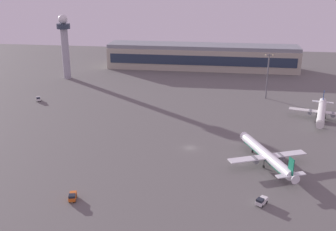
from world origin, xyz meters
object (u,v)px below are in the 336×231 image
Objects in this scene: control_tower at (65,42)px; airplane_near_gate at (322,112)px; cargo_loader at (38,99)px; apron_light_central at (268,73)px; airplane_terminal_side at (267,156)px; baggage_tractor at (73,196)px; maintenance_van at (262,201)px.

control_tower is 152.74m from airplane_near_gate.
apron_light_central reaches higher than cargo_loader.
airplane_near_gate is 138.18m from cargo_loader.
airplane_terminal_side reaches higher than baggage_tractor.
airplane_terminal_side is at bearing -66.41° from maintenance_van.
airplane_terminal_side is 1.47× the size of apron_light_central.
airplane_terminal_side is 7.56× the size of maintenance_van.
control_tower is 172.70m from maintenance_van.
airplane_near_gate is 38.05m from apron_light_central.
control_tower is at bearing -81.67° from baggage_tractor.
control_tower reaches higher than maintenance_van.
airplane_terminal_side is 7.68× the size of baggage_tractor.
airplane_terminal_side is (112.61, -106.30, -18.86)m from control_tower.
airplane_near_gate is 1.53× the size of apron_light_central.
maintenance_van and cargo_loader have the same top height.
airplane_terminal_side is 57.51m from airplane_near_gate.
apron_light_central is (-21.80, 29.53, 10.02)m from airplane_near_gate.
apron_light_central is at bearing -12.61° from control_tower.
cargo_loader is 103.50m from baggage_tractor.
control_tower reaches higher than apron_light_central.
baggage_tractor is at bearing -120.08° from apron_light_central.
airplane_near_gate is at bearing -21.75° from control_tower.
cargo_loader is (-109.74, 58.41, -2.34)m from airplane_terminal_side.
maintenance_van is 106.80m from apron_light_central.
airplane_near_gate reaches higher than airplane_terminal_side.
airplane_terminal_side is at bearing -94.58° from apron_light_central.
airplane_near_gate is (140.78, -56.16, -18.85)m from control_tower.
apron_light_central reaches higher than airplane_terminal_side.
airplane_terminal_side reaches higher than maintenance_van.
control_tower is 52.45m from cargo_loader.
maintenance_van is 135.60m from cargo_loader.
apron_light_central is (64.17, 110.78, 12.36)m from baggage_tractor.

